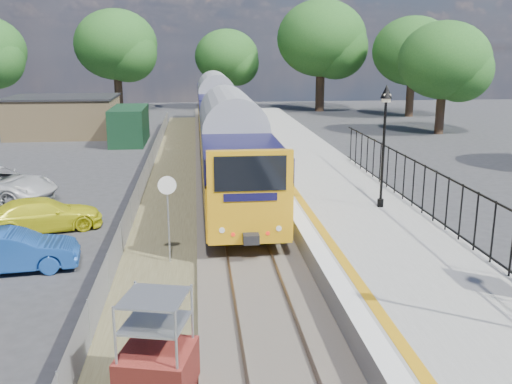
{
  "coord_description": "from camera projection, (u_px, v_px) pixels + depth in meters",
  "views": [
    {
      "loc": [
        -1.61,
        -14.35,
        6.78
      ],
      "look_at": [
        0.36,
        4.43,
        2.0
      ],
      "focal_mm": 40.0,
      "sensor_mm": 36.0,
      "label": 1
    }
  ],
  "objects": [
    {
      "name": "ground",
      "position": [
        260.0,
        302.0,
        15.67
      ],
      "size": [
        120.0,
        120.0,
        0.0
      ],
      "primitive_type": "plane",
      "color": "#2D2D30",
      "rests_on": "ground"
    },
    {
      "name": "track_bed",
      "position": [
        225.0,
        206.0,
        24.92
      ],
      "size": [
        5.9,
        80.0,
        0.29
      ],
      "color": "#473F38",
      "rests_on": "ground"
    },
    {
      "name": "platform",
      "position": [
        339.0,
        205.0,
        23.69
      ],
      "size": [
        5.0,
        70.0,
        0.9
      ],
      "primitive_type": "cube",
      "color": "gray",
      "rests_on": "ground"
    },
    {
      "name": "platform_edge",
      "position": [
        290.0,
        196.0,
        23.37
      ],
      "size": [
        0.9,
        70.0,
        0.01
      ],
      "color": "silver",
      "rests_on": "platform"
    },
    {
      "name": "victorian_lamp_north",
      "position": [
        385.0,
        118.0,
        20.93
      ],
      "size": [
        0.44,
        0.44,
        4.6
      ],
      "color": "black",
      "rests_on": "platform"
    },
    {
      "name": "palisade_fence",
      "position": [
        457.0,
        209.0,
        18.03
      ],
      "size": [
        0.12,
        26.0,
        2.0
      ],
      "color": "black",
      "rests_on": "platform"
    },
    {
      "name": "wire_fence",
      "position": [
        142.0,
        184.0,
        26.66
      ],
      "size": [
        0.06,
        52.0,
        1.2
      ],
      "color": "#999EA3",
      "rests_on": "ground"
    },
    {
      "name": "outbuilding",
      "position": [
        76.0,
        118.0,
        44.28
      ],
      "size": [
        10.8,
        10.1,
        3.12
      ],
      "color": "tan",
      "rests_on": "ground"
    },
    {
      "name": "tree_line",
      "position": [
        226.0,
        50.0,
        54.68
      ],
      "size": [
        56.8,
        43.8,
        11.88
      ],
      "color": "#332319",
      "rests_on": "ground"
    },
    {
      "name": "train",
      "position": [
        221.0,
        118.0,
        37.43
      ],
      "size": [
        2.82,
        40.83,
        3.51
      ],
      "color": "orange",
      "rests_on": "ground"
    },
    {
      "name": "brick_plinth",
      "position": [
        156.0,
        350.0,
        11.11
      ],
      "size": [
        1.67,
        1.67,
        2.23
      ],
      "rotation": [
        0.0,
        0.0,
        -0.25
      ],
      "color": "maroon",
      "rests_on": "ground"
    },
    {
      "name": "speed_sign",
      "position": [
        168.0,
        204.0,
        17.97
      ],
      "size": [
        0.59,
        0.13,
        2.91
      ],
      "rotation": [
        0.0,
        0.0,
        0.11
      ],
      "color": "#999EA3",
      "rests_on": "ground"
    },
    {
      "name": "car_blue",
      "position": [
        12.0,
        251.0,
        17.71
      ],
      "size": [
        4.13,
        1.89,
        1.31
      ],
      "primitive_type": "imported",
      "rotation": [
        0.0,
        0.0,
        1.7
      ],
      "color": "#194596",
      "rests_on": "ground"
    },
    {
      "name": "car_yellow",
      "position": [
        43.0,
        215.0,
        21.66
      ],
      "size": [
        4.66,
        2.99,
        1.26
      ],
      "primitive_type": "imported",
      "rotation": [
        0.0,
        0.0,
        1.88
      ],
      "color": "yellow",
      "rests_on": "ground"
    }
  ]
}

